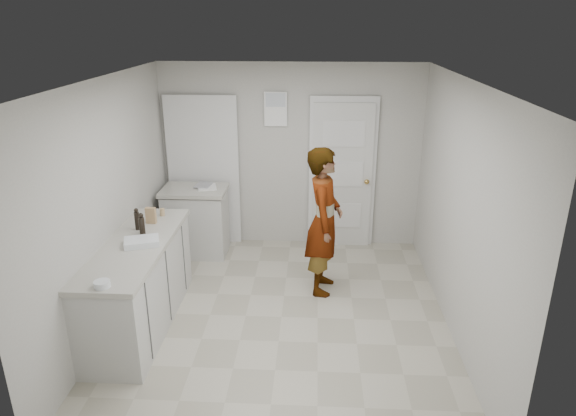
# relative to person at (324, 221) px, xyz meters

# --- Properties ---
(ground) EXTENTS (4.00, 4.00, 0.00)m
(ground) POSITION_rel_person_xyz_m (-0.44, -0.65, -0.86)
(ground) COLOR gray
(ground) RESTS_ON ground
(room_shell) EXTENTS (4.00, 4.00, 4.00)m
(room_shell) POSITION_rel_person_xyz_m (-0.62, 1.31, 0.16)
(room_shell) COLOR #A9A69F
(room_shell) RESTS_ON ground
(main_counter) EXTENTS (0.64, 1.96, 0.93)m
(main_counter) POSITION_rel_person_xyz_m (-1.89, -0.85, -0.43)
(main_counter) COLOR #B8B8B3
(main_counter) RESTS_ON ground
(side_counter) EXTENTS (0.84, 0.61, 0.93)m
(side_counter) POSITION_rel_person_xyz_m (-1.69, 0.90, -0.43)
(side_counter) COLOR #B8B8B3
(side_counter) RESTS_ON ground
(person) EXTENTS (0.47, 0.67, 1.72)m
(person) POSITION_rel_person_xyz_m (0.00, 0.00, 0.00)
(person) COLOR silver
(person) RESTS_ON ground
(cake_mix_box) EXTENTS (0.11, 0.06, 0.18)m
(cake_mix_box) POSITION_rel_person_xyz_m (-1.88, -0.31, 0.15)
(cake_mix_box) COLOR #9D704E
(cake_mix_box) RESTS_ON main_counter
(spice_jar) EXTENTS (0.05, 0.05, 0.08)m
(spice_jar) POSITION_rel_person_xyz_m (-1.83, -0.08, 0.11)
(spice_jar) COLOR tan
(spice_jar) RESTS_ON main_counter
(oil_cruet_a) EXTENTS (0.06, 0.06, 0.23)m
(oil_cruet_a) POSITION_rel_person_xyz_m (-1.88, -0.62, 0.18)
(oil_cruet_a) COLOR black
(oil_cruet_a) RESTS_ON main_counter
(oil_cruet_b) EXTENTS (0.05, 0.05, 0.24)m
(oil_cruet_b) POSITION_rel_person_xyz_m (-1.97, -0.49, 0.18)
(oil_cruet_b) COLOR black
(oil_cruet_b) RESTS_ON main_counter
(baking_dish) EXTENTS (0.39, 0.33, 0.06)m
(baking_dish) POSITION_rel_person_xyz_m (-1.81, -0.87, 0.09)
(baking_dish) COLOR silver
(baking_dish) RESTS_ON main_counter
(egg_bowl) EXTENTS (0.14, 0.14, 0.05)m
(egg_bowl) POSITION_rel_person_xyz_m (-1.87, -1.72, 0.09)
(egg_bowl) COLOR silver
(egg_bowl) RESTS_ON main_counter
(papers) EXTENTS (0.30, 0.35, 0.01)m
(papers) POSITION_rel_person_xyz_m (-1.53, 0.96, 0.07)
(papers) COLOR white
(papers) RESTS_ON side_counter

